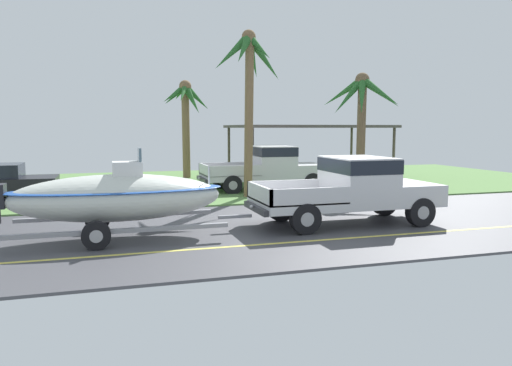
# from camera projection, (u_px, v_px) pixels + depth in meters

# --- Properties ---
(ground) EXTENTS (36.00, 22.00, 0.11)m
(ground) POSITION_uv_depth(u_px,v_px,m) (226.00, 190.00, 21.64)
(ground) COLOR #424247
(pickup_truck_towing) EXTENTS (5.43, 2.14, 1.89)m
(pickup_truck_towing) POSITION_uv_depth(u_px,v_px,m) (357.00, 187.00, 13.96)
(pickup_truck_towing) COLOR silver
(pickup_truck_towing) RESTS_ON ground
(boat_on_trailer) EXTENTS (6.25, 2.35, 2.21)m
(boat_on_trailer) POSITION_uv_depth(u_px,v_px,m) (116.00, 197.00, 12.05)
(boat_on_trailer) COLOR gray
(boat_on_trailer) RESTS_ON ground
(parked_pickup_background) EXTENTS (5.53, 2.13, 1.93)m
(parked_pickup_background) POSITION_uv_depth(u_px,v_px,m) (271.00, 166.00, 21.35)
(parked_pickup_background) COLOR silver
(parked_pickup_background) RESTS_ON ground
(carport_awning) EXTENTS (7.96, 4.98, 2.84)m
(carport_awning) POSITION_uv_depth(u_px,v_px,m) (308.00, 127.00, 25.83)
(carport_awning) COLOR #4C4238
(carport_awning) RESTS_ON ground
(palm_tree_near_left) EXTENTS (3.19, 3.64, 4.91)m
(palm_tree_near_left) POSITION_uv_depth(u_px,v_px,m) (362.00, 105.00, 19.88)
(palm_tree_near_left) COLOR brown
(palm_tree_near_left) RESTS_ON ground
(palm_tree_near_right) EXTENTS (2.68, 3.03, 5.20)m
(palm_tree_near_right) POSITION_uv_depth(u_px,v_px,m) (186.00, 106.00, 26.03)
(palm_tree_near_right) COLOR brown
(palm_tree_near_right) RESTS_ON ground
(palm_tree_mid) EXTENTS (2.83, 2.96, 6.34)m
(palm_tree_mid) POSITION_uv_depth(u_px,v_px,m) (249.00, 73.00, 18.51)
(palm_tree_mid) COLOR brown
(palm_tree_mid) RESTS_ON ground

